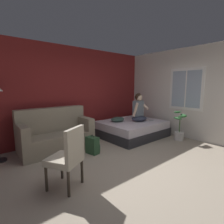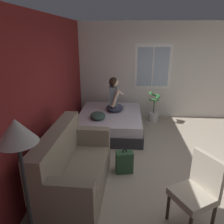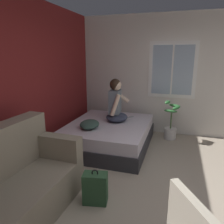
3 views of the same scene
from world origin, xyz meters
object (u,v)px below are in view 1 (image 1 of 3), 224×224
Objects in this scene: backpack at (93,145)px; throw_pillow at (118,119)px; bed at (132,129)px; potted_plant at (179,130)px; side_chair at (68,155)px; cell_phone at (151,120)px; person_seated at (139,110)px; couch at (56,135)px.

throw_pillow reaches higher than backpack.
potted_plant reaches higher than bed.
side_chair is 1.15× the size of potted_plant.
bed is 1.41m from potted_plant.
bed is at bearing -84.58° from cell_phone.
side_chair is at bearing -177.91° from potted_plant.
potted_plant reaches higher than cell_phone.
person_seated is 1.03× the size of potted_plant.
backpack is 0.54× the size of potted_plant.
person_seated is 6.08× the size of cell_phone.
couch is at bearing 152.86° from potted_plant.
person_seated is 1.82× the size of throw_pillow.
throw_pillow is (-0.58, 0.35, -0.29)m from person_seated.
person_seated is 1.34m from potted_plant.
cell_phone is at bearing -33.73° from person_seated.
couch reaches higher than side_chair.
throw_pillow is at bearing -86.24° from cell_phone.
throw_pillow is at bearing 25.28° from backpack.
side_chair is at bearing -139.30° from backpack.
cell_phone is 0.17× the size of potted_plant.
side_chair is 3.60m from potted_plant.
person_seated is 0.55m from cell_phone.
throw_pillow is (1.95, -0.13, 0.16)m from couch.
potted_plant is at bearing 49.07° from cell_phone.
couch is 0.99m from backpack.
side_chair is 1.12× the size of person_seated.
couch is at bearing 176.04° from throw_pillow.
cell_phone is (0.35, -0.23, -0.35)m from person_seated.
backpack is at bearing -154.72° from throw_pillow.
person_seated is at bearing -23.88° from bed.
cell_phone is at bearing 16.37° from side_chair.
bed is at bearing 122.51° from potted_plant.
backpack is 2.64m from potted_plant.
person_seated reaches higher than cell_phone.
person_seated is at bearing 8.71° from backpack.
bed is 2.26× the size of potted_plant.
bed is at bearing -9.62° from couch.
couch reaches higher than bed.
potted_plant is at bearing -51.83° from throw_pillow.
side_chair reaches higher than backpack.
person_seated is 0.74m from throw_pillow.
potted_plant is (0.76, -1.19, 0.07)m from bed.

